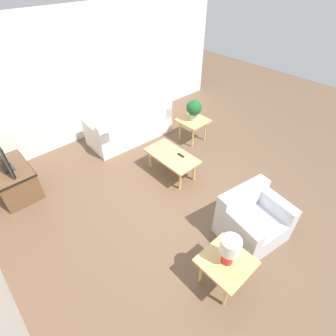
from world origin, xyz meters
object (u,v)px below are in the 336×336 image
at_px(sofa, 131,127).
at_px(side_table_lamp, 226,264).
at_px(potted_plant, 194,109).
at_px(table_lamp, 230,249).
at_px(coffee_table, 172,157).
at_px(armchair, 251,220).
at_px(television, 1,155).
at_px(side_table_plant, 193,122).
at_px(tv_stand_chest, 14,180).

height_order(sofa, side_table_lamp, sofa).
relative_size(potted_plant, table_lamp, 1.08).
bearing_deg(sofa, coffee_table, 86.42).
bearing_deg(side_table_lamp, table_lamp, 165.96).
distance_m(armchair, television, 4.14).
xyz_separation_m(side_table_plant, potted_plant, (0.00, -0.00, 0.34)).
distance_m(coffee_table, potted_plant, 1.37).
bearing_deg(sofa, side_table_plant, 137.94).
height_order(coffee_table, tv_stand_chest, tv_stand_chest).
height_order(coffee_table, side_table_plant, side_table_plant).
bearing_deg(table_lamp, coffee_table, -26.16).
bearing_deg(side_table_plant, sofa, 45.53).
distance_m(sofa, armchair, 3.44).
distance_m(tv_stand_chest, television, 0.56).
relative_size(side_table_plant, tv_stand_chest, 0.62).
xyz_separation_m(armchair, potted_plant, (2.43, -1.27, 0.48)).
distance_m(television, table_lamp, 3.86).
height_order(potted_plant, table_lamp, potted_plant).
relative_size(sofa, television, 2.47).
xyz_separation_m(coffee_table, side_table_plant, (0.57, -1.18, 0.05)).
height_order(side_table_lamp, tv_stand_chest, tv_stand_chest).
bearing_deg(tv_stand_chest, table_lamp, -158.60).
relative_size(side_table_lamp, table_lamp, 1.41).
height_order(armchair, potted_plant, potted_plant).
bearing_deg(coffee_table, side_table_lamp, 153.84).
xyz_separation_m(coffee_table, tv_stand_chest, (1.50, 2.44, -0.10)).
xyz_separation_m(side_table_lamp, potted_plant, (2.66, -2.21, 0.34)).
bearing_deg(sofa, television, 3.85).
relative_size(armchair, potted_plant, 2.18).
bearing_deg(side_table_plant, table_lamp, 140.31).
xyz_separation_m(sofa, television, (-0.07, 2.61, 0.56)).
bearing_deg(tv_stand_chest, television, 90.00).
xyz_separation_m(sofa, armchair, (-3.43, 0.25, 0.02)).
bearing_deg(potted_plant, side_table_plant, 135.00).
relative_size(side_table_lamp, television, 0.77).
height_order(side_table_lamp, television, television).
height_order(coffee_table, table_lamp, table_lamp).
xyz_separation_m(armchair, tv_stand_chest, (3.37, 2.35, -0.01)).
height_order(coffee_table, side_table_lamp, side_table_lamp).
bearing_deg(armchair, sofa, 94.96).
height_order(tv_stand_chest, potted_plant, potted_plant).
xyz_separation_m(side_table_plant, side_table_lamp, (-2.66, 2.21, 0.00)).
relative_size(side_table_lamp, tv_stand_chest, 0.62).
xyz_separation_m(sofa, tv_stand_chest, (-0.07, 2.60, 0.01)).
xyz_separation_m(television, table_lamp, (-3.60, -1.41, -0.07)).
bearing_deg(side_table_lamp, side_table_plant, -39.69).
xyz_separation_m(sofa, side_table_lamp, (-3.66, 1.19, 0.16)).
relative_size(sofa, tv_stand_chest, 1.99).
height_order(television, table_lamp, television).
bearing_deg(table_lamp, sofa, -18.04).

